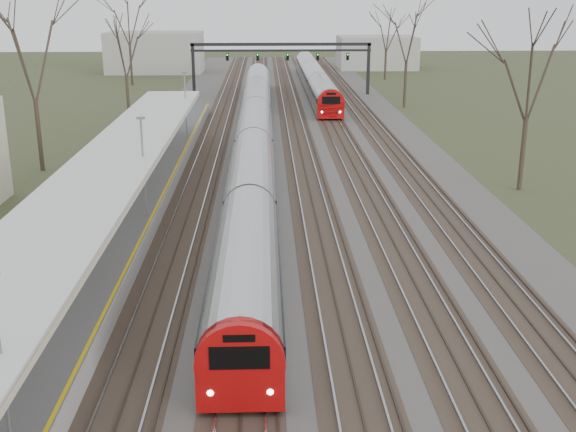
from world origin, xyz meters
name	(u,v)px	position (x,y,z in m)	size (l,w,h in m)	color
track_bed	(290,147)	(0.26, 55.00, 0.06)	(24.00, 160.00, 0.22)	#474442
platform	(132,207)	(-9.05, 37.50, 0.50)	(3.50, 69.00, 1.00)	#9E9B93
canopy	(111,165)	(-9.05, 32.99, 3.93)	(4.10, 50.00, 3.11)	slate
signal_gantry	(281,53)	(0.29, 84.99, 4.91)	(21.00, 0.59, 6.08)	black
tree_west_far	(30,52)	(-17.00, 48.00, 8.02)	(5.50, 5.50, 11.33)	#2D231C
tree_east_far	(531,71)	(14.00, 42.00, 7.29)	(5.00, 5.00, 10.30)	#2D231C
train_near	(255,130)	(-2.50, 54.82, 1.48)	(2.62, 75.21, 3.05)	#A1A4AB
train_far	(315,79)	(4.50, 89.13, 1.48)	(2.62, 45.21, 3.05)	#A1A4AB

